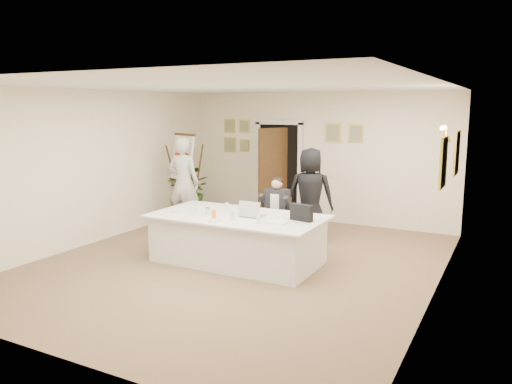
{
  "coord_description": "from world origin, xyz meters",
  "views": [
    {
      "loc": [
        3.85,
        -6.71,
        2.49
      ],
      "look_at": [
        0.01,
        0.6,
        1.08
      ],
      "focal_mm": 35.0,
      "sensor_mm": 36.0,
      "label": 1
    }
  ],
  "objects_px": {
    "flip_chart": "(187,183)",
    "standing_woman": "(310,195)",
    "potted_palm": "(190,191)",
    "seated_man": "(276,212)",
    "conference_table": "(237,238)",
    "paper_stack": "(277,222)",
    "steel_jug": "(208,211)",
    "laptop": "(253,208)",
    "standing_man": "(184,183)",
    "oj_glass": "(214,214)",
    "laptop_bag": "(301,213)"
  },
  "relations": [
    {
      "from": "flip_chart",
      "to": "standing_woman",
      "type": "distance_m",
      "value": 2.87
    },
    {
      "from": "potted_palm",
      "to": "seated_man",
      "type": "bearing_deg",
      "value": -26.17
    },
    {
      "from": "conference_table",
      "to": "paper_stack",
      "type": "distance_m",
      "value": 0.91
    },
    {
      "from": "conference_table",
      "to": "potted_palm",
      "type": "bearing_deg",
      "value": 137.23
    },
    {
      "from": "seated_man",
      "to": "potted_palm",
      "type": "distance_m",
      "value": 3.15
    },
    {
      "from": "conference_table",
      "to": "steel_jug",
      "type": "height_order",
      "value": "steel_jug"
    },
    {
      "from": "standing_woman",
      "to": "laptop",
      "type": "xyz_separation_m",
      "value": [
        -0.29,
        -1.72,
        0.04
      ]
    },
    {
      "from": "flip_chart",
      "to": "standing_man",
      "type": "distance_m",
      "value": 0.39
    },
    {
      "from": "flip_chart",
      "to": "laptop",
      "type": "relative_size",
      "value": 4.95
    },
    {
      "from": "conference_table",
      "to": "oj_glass",
      "type": "bearing_deg",
      "value": -122.06
    },
    {
      "from": "flip_chart",
      "to": "paper_stack",
      "type": "xyz_separation_m",
      "value": [
        3.12,
        -2.09,
        -0.09
      ]
    },
    {
      "from": "laptop",
      "to": "standing_man",
      "type": "bearing_deg",
      "value": 149.48
    },
    {
      "from": "laptop",
      "to": "laptop_bag",
      "type": "distance_m",
      "value": 0.81
    },
    {
      "from": "laptop",
      "to": "oj_glass",
      "type": "xyz_separation_m",
      "value": [
        -0.47,
        -0.42,
        -0.07
      ]
    },
    {
      "from": "standing_man",
      "to": "potted_palm",
      "type": "bearing_deg",
      "value": -67.61
    },
    {
      "from": "seated_man",
      "to": "standing_man",
      "type": "distance_m",
      "value": 2.42
    },
    {
      "from": "flip_chart",
      "to": "potted_palm",
      "type": "height_order",
      "value": "flip_chart"
    },
    {
      "from": "laptop_bag",
      "to": "paper_stack",
      "type": "relative_size",
      "value": 1.19
    },
    {
      "from": "standing_woman",
      "to": "paper_stack",
      "type": "relative_size",
      "value": 5.68
    },
    {
      "from": "flip_chart",
      "to": "laptop_bag",
      "type": "relative_size",
      "value": 5.19
    },
    {
      "from": "laptop_bag",
      "to": "steel_jug",
      "type": "relative_size",
      "value": 3.32
    },
    {
      "from": "laptop",
      "to": "oj_glass",
      "type": "distance_m",
      "value": 0.63
    },
    {
      "from": "conference_table",
      "to": "steel_jug",
      "type": "relative_size",
      "value": 25.14
    },
    {
      "from": "laptop",
      "to": "laptop_bag",
      "type": "bearing_deg",
      "value": 4.8
    },
    {
      "from": "seated_man",
      "to": "conference_table",
      "type": "bearing_deg",
      "value": -106.38
    },
    {
      "from": "flip_chart",
      "to": "potted_palm",
      "type": "bearing_deg",
      "value": 119.71
    },
    {
      "from": "seated_man",
      "to": "laptop",
      "type": "xyz_separation_m",
      "value": [
        0.06,
        -0.99,
        0.27
      ]
    },
    {
      "from": "oj_glass",
      "to": "potted_palm",
      "type": "bearing_deg",
      "value": 130.91
    },
    {
      "from": "flip_chart",
      "to": "laptop",
      "type": "bearing_deg",
      "value": -35.35
    },
    {
      "from": "conference_table",
      "to": "laptop_bag",
      "type": "bearing_deg",
      "value": 6.4
    },
    {
      "from": "paper_stack",
      "to": "oj_glass",
      "type": "relative_size",
      "value": 2.37
    },
    {
      "from": "laptop_bag",
      "to": "standing_woman",
      "type": "bearing_deg",
      "value": 119.44
    },
    {
      "from": "flip_chart",
      "to": "steel_jug",
      "type": "distance_m",
      "value": 2.77
    },
    {
      "from": "laptop",
      "to": "steel_jug",
      "type": "xyz_separation_m",
      "value": [
        -0.7,
        -0.23,
        -0.08
      ]
    },
    {
      "from": "seated_man",
      "to": "oj_glass",
      "type": "distance_m",
      "value": 1.47
    },
    {
      "from": "standing_woman",
      "to": "laptop_bag",
      "type": "height_order",
      "value": "standing_woman"
    },
    {
      "from": "flip_chart",
      "to": "steel_jug",
      "type": "height_order",
      "value": "flip_chart"
    },
    {
      "from": "seated_man",
      "to": "laptop_bag",
      "type": "distance_m",
      "value": 1.3
    },
    {
      "from": "seated_man",
      "to": "standing_man",
      "type": "height_order",
      "value": "standing_man"
    },
    {
      "from": "standing_man",
      "to": "steel_jug",
      "type": "relative_size",
      "value": 17.21
    },
    {
      "from": "conference_table",
      "to": "laptop",
      "type": "bearing_deg",
      "value": 14.78
    },
    {
      "from": "standing_man",
      "to": "steel_jug",
      "type": "bearing_deg",
      "value": 129.36
    },
    {
      "from": "standing_man",
      "to": "paper_stack",
      "type": "bearing_deg",
      "value": 143.84
    },
    {
      "from": "potted_palm",
      "to": "oj_glass",
      "type": "bearing_deg",
      "value": -49.09
    },
    {
      "from": "paper_stack",
      "to": "oj_glass",
      "type": "bearing_deg",
      "value": -171.61
    },
    {
      "from": "conference_table",
      "to": "laptop",
      "type": "distance_m",
      "value": 0.58
    },
    {
      "from": "laptop",
      "to": "flip_chart",
      "type": "bearing_deg",
      "value": 145.66
    },
    {
      "from": "conference_table",
      "to": "oj_glass",
      "type": "xyz_separation_m",
      "value": [
        -0.22,
        -0.35,
        0.45
      ]
    },
    {
      "from": "steel_jug",
      "to": "paper_stack",
      "type": "bearing_deg",
      "value": -1.82
    },
    {
      "from": "seated_man",
      "to": "paper_stack",
      "type": "distance_m",
      "value": 1.4
    }
  ]
}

